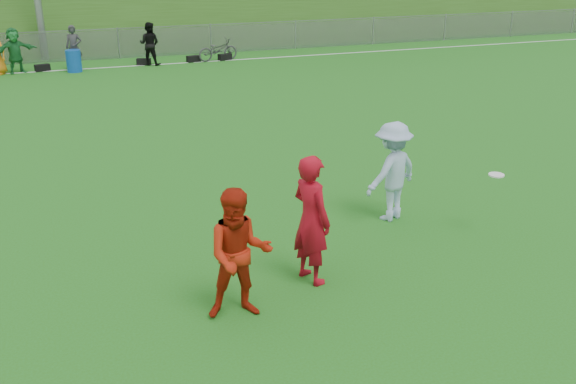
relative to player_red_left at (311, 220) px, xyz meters
name	(u,v)px	position (x,y,z in m)	size (l,w,h in m)	color
ground	(256,269)	(-0.68, 0.58, -0.97)	(120.00, 120.00, 0.00)	#246615
sideline_far	(125,66)	(-0.68, 18.58, -0.97)	(60.00, 0.10, 0.01)	white
fence	(119,43)	(-0.68, 20.58, -0.33)	(58.00, 0.06, 1.30)	gray
berm	(97,1)	(-0.68, 31.58, 0.53)	(120.00, 18.00, 3.00)	#2C5417
spectator_row	(41,49)	(-3.75, 18.58, -0.13)	(7.66, 1.06, 1.69)	#BB330D
gear_bags	(153,61)	(0.46, 18.68, -0.84)	(7.85, 0.43, 0.26)	black
player_red_left	(311,220)	(0.00, 0.00, 0.00)	(0.71, 0.47, 1.95)	#A20B1A
player_red_center	(239,254)	(-1.24, -0.59, -0.07)	(0.88, 0.69, 1.81)	#AC1F0B
player_blue	(392,172)	(2.18, 1.63, -0.07)	(1.16, 0.67, 1.80)	#A0BDDE
frisbee	(496,175)	(3.49, 0.45, 0.11)	(0.26, 0.26, 0.02)	white
recycling_bin	(74,61)	(-2.62, 18.09, -0.56)	(0.56, 0.56, 0.83)	#0F48A8
bicycle	(218,50)	(3.16, 18.65, -0.52)	(0.60, 1.72, 0.90)	#303033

